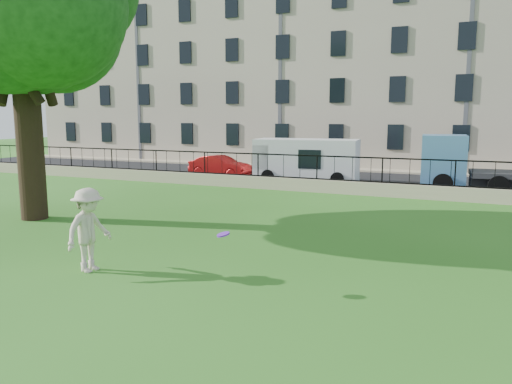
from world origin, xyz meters
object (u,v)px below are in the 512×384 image
at_px(man, 89,230).
at_px(blue_truck, 492,164).
at_px(white_van, 306,161).
at_px(red_sedan, 220,166).
at_px(frisbee, 223,234).

height_order(man, blue_truck, blue_truck).
bearing_deg(blue_truck, white_van, 174.86).
bearing_deg(red_sedan, frisbee, -147.59).
height_order(frisbee, blue_truck, blue_truck).
bearing_deg(man, frisbee, -82.80).
bearing_deg(white_van, blue_truck, -5.42).
bearing_deg(white_van, red_sedan, 174.58).
bearing_deg(blue_truck, man, -121.93).
relative_size(frisbee, blue_truck, 0.04).
relative_size(man, red_sedan, 0.51).
distance_m(man, frisbee, 3.37).
bearing_deg(frisbee, white_van, 102.70).
bearing_deg(blue_truck, frisbee, -112.45).
distance_m(red_sedan, blue_truck, 14.37).
bearing_deg(frisbee, blue_truck, 72.69).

